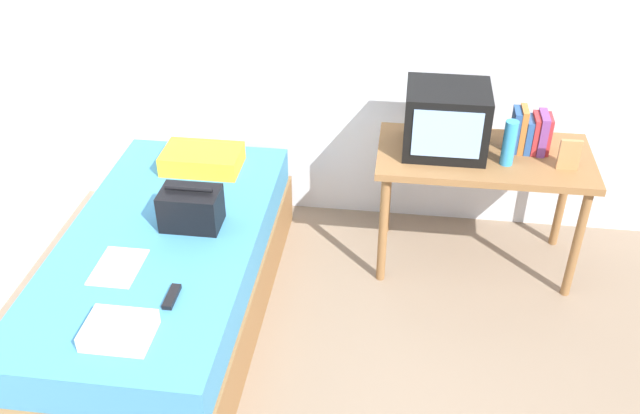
# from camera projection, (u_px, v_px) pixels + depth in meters

# --- Properties ---
(wall_back) EXTENTS (5.20, 0.10, 2.60)m
(wall_back) POSITION_uv_depth(u_px,v_px,m) (381.00, 16.00, 3.99)
(wall_back) COLOR silver
(wall_back) RESTS_ON ground
(bed) EXTENTS (1.00, 2.00, 0.53)m
(bed) POSITION_uv_depth(u_px,v_px,m) (166.00, 278.00, 3.70)
(bed) COLOR olive
(bed) RESTS_ON ground
(desk) EXTENTS (1.16, 0.60, 0.73)m
(desk) POSITION_uv_depth(u_px,v_px,m) (483.00, 168.00, 3.89)
(desk) COLOR olive
(desk) RESTS_ON ground
(tv) EXTENTS (0.44, 0.39, 0.36)m
(tv) POSITION_uv_depth(u_px,v_px,m) (446.00, 120.00, 3.78)
(tv) COLOR black
(tv) RESTS_ON desk
(water_bottle) EXTENTS (0.07, 0.07, 0.25)m
(water_bottle) POSITION_uv_depth(u_px,v_px,m) (509.00, 143.00, 3.68)
(water_bottle) COLOR #3399DB
(water_bottle) RESTS_ON desk
(book_row) EXTENTS (0.20, 0.16, 0.25)m
(book_row) POSITION_uv_depth(u_px,v_px,m) (531.00, 132.00, 3.81)
(book_row) COLOR #2D5699
(book_row) RESTS_ON desk
(picture_frame) EXTENTS (0.11, 0.02, 0.17)m
(picture_frame) POSITION_uv_depth(u_px,v_px,m) (569.00, 155.00, 3.65)
(picture_frame) COLOR #B27F4C
(picture_frame) RESTS_ON desk
(pillow) EXTENTS (0.45, 0.29, 0.11)m
(pillow) POSITION_uv_depth(u_px,v_px,m) (202.00, 159.00, 4.08)
(pillow) COLOR yellow
(pillow) RESTS_ON bed
(handbag) EXTENTS (0.30, 0.20, 0.22)m
(handbag) POSITION_uv_depth(u_px,v_px,m) (191.00, 208.00, 3.58)
(handbag) COLOR black
(handbag) RESTS_ON bed
(magazine) EXTENTS (0.21, 0.29, 0.01)m
(magazine) POSITION_uv_depth(u_px,v_px,m) (118.00, 267.00, 3.34)
(magazine) COLOR white
(magazine) RESTS_ON bed
(remote_dark) EXTENTS (0.04, 0.16, 0.02)m
(remote_dark) POSITION_uv_depth(u_px,v_px,m) (172.00, 297.00, 3.15)
(remote_dark) COLOR black
(remote_dark) RESTS_ON bed
(folded_towel) EXTENTS (0.28, 0.22, 0.07)m
(folded_towel) POSITION_uv_depth(u_px,v_px,m) (119.00, 331.00, 2.93)
(folded_towel) COLOR white
(folded_towel) RESTS_ON bed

